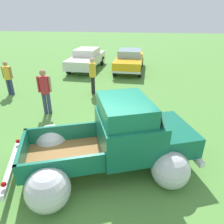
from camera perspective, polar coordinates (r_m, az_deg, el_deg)
ground_plane at (r=5.79m, az=-2.30°, el=-14.96°), size 80.00×80.00×0.00m
vintage_pickup_truck at (r=5.40m, az=1.65°, el=-8.28°), size 5.00×3.87×1.96m
show_car_0 at (r=15.41m, az=-7.02°, el=14.50°), size 2.07×4.74×1.43m
show_car_1 at (r=14.93m, az=4.86°, el=14.23°), size 2.00×4.58×1.43m
spectator_0 at (r=10.41m, az=-5.37°, el=10.52°), size 0.46×0.51×1.81m
spectator_1 at (r=8.55m, az=-18.02°, el=6.00°), size 0.54×0.40×1.83m
spectator_2 at (r=11.42m, az=-26.78°, el=8.77°), size 0.53×0.35×1.67m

